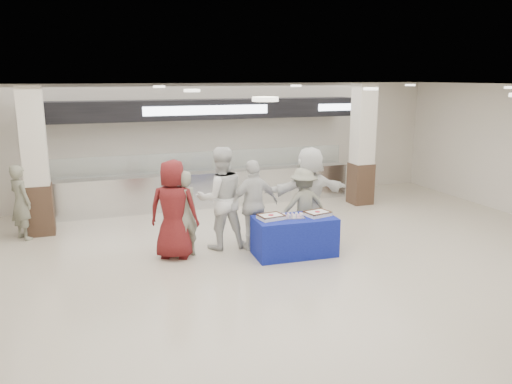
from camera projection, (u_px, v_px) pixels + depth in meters
name	position (u px, v px, depth m)	size (l,w,h in m)	color
ground	(284.00, 281.00, 8.44)	(14.00, 14.00, 0.00)	beige
serving_line	(205.00, 163.00, 13.13)	(8.70, 0.85, 2.80)	silver
column_left	(36.00, 165.00, 10.63)	(0.55, 0.55, 3.20)	#39251A
column_right	(362.00, 147.00, 13.26)	(0.55, 0.55, 3.20)	#39251A
display_table	(294.00, 236.00, 9.58)	(1.55, 0.78, 0.75)	#152495
sheet_cake_left	(271.00, 216.00, 9.39)	(0.50, 0.41, 0.10)	white
sheet_cake_right	(317.00, 213.00, 9.62)	(0.52, 0.44, 0.10)	white
cupcake_tray	(293.00, 216.00, 9.50)	(0.46, 0.38, 0.07)	#A6A6AB
civilian_maroon	(174.00, 209.00, 9.32)	(0.92, 0.60, 1.89)	maroon
soldier_a	(183.00, 214.00, 9.40)	(0.61, 0.40, 1.68)	gray
chef_tall	(221.00, 198.00, 9.85)	(0.99, 0.77, 2.05)	silver
chef_short	(254.00, 205.00, 9.85)	(1.05, 0.44, 1.79)	silver
soldier_b	(303.00, 205.00, 10.23)	(1.02, 0.59, 1.58)	gray
civilian_white	(309.00, 194.00, 10.35)	(1.84, 0.59, 1.98)	white
soldier_bg	(21.00, 202.00, 10.45)	(0.58, 0.38, 1.60)	gray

